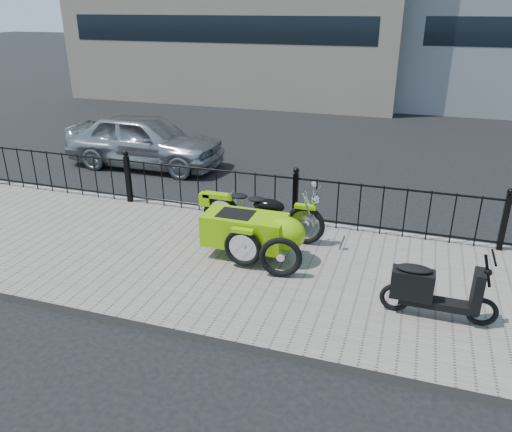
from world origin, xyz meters
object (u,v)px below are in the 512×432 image
(scooter, at_px, (431,290))
(motorcycle_sidecar, at_px, (258,227))
(spare_tire, at_px, (281,257))
(sedan_car, at_px, (145,140))

(scooter, bearing_deg, motorcycle_sidecar, 159.66)
(scooter, height_order, spare_tire, scooter)
(motorcycle_sidecar, distance_m, scooter, 2.83)
(motorcycle_sidecar, relative_size, spare_tire, 3.53)
(motorcycle_sidecar, distance_m, sedan_car, 5.94)
(spare_tire, height_order, sedan_car, sedan_car)
(sedan_car, bearing_deg, spare_tire, -133.50)
(spare_tire, bearing_deg, sedan_car, 136.66)
(scooter, relative_size, sedan_car, 0.36)
(spare_tire, xyz_separation_m, sedan_car, (-4.91, 4.63, 0.25))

